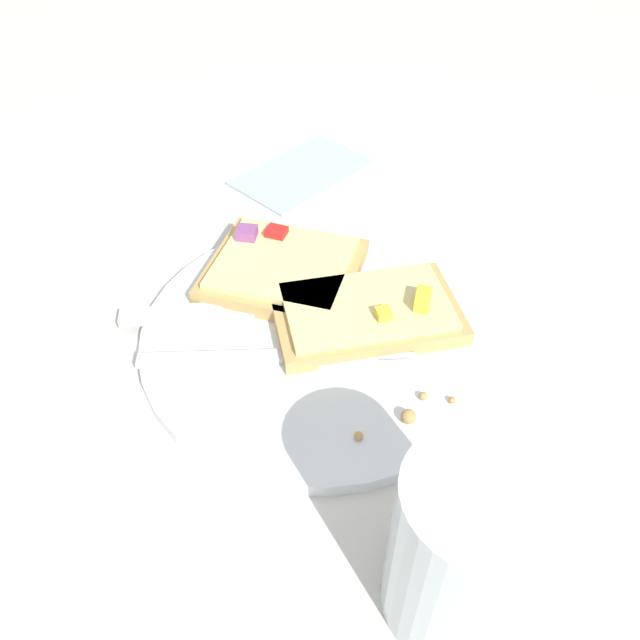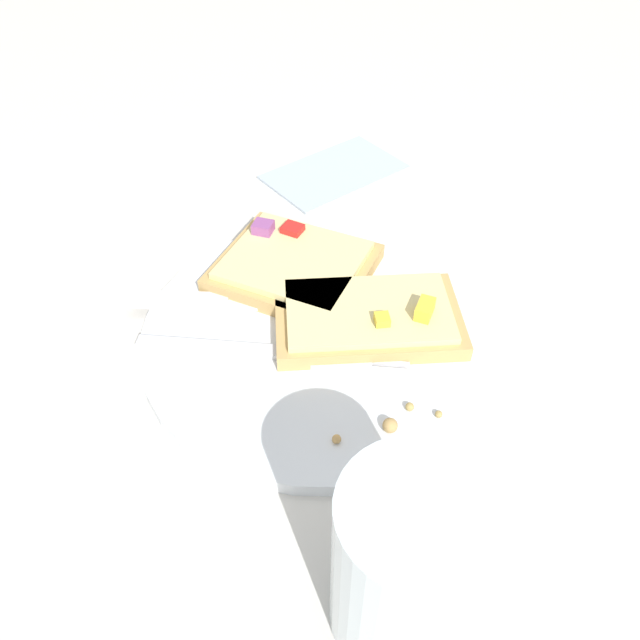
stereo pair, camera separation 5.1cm
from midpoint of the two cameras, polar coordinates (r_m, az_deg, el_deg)
The scene contains 9 objects.
ground_plane at distance 0.52m, azimuth 2.77°, elevation -1.86°, with size 4.00×4.00×0.00m, color beige.
plate at distance 0.52m, azimuth 2.80°, elevation -1.40°, with size 0.30×0.30×0.01m.
fork at distance 0.49m, azimuth -0.07°, elevation -3.19°, with size 0.17×0.16×0.01m.
knife at distance 0.54m, azimuth -4.73°, elevation 1.57°, with size 0.19×0.16×0.01m.
pizza_slice_main at distance 0.51m, azimuth 7.32°, elevation 0.12°, with size 0.18×0.16×0.03m.
pizza_slice_corner at distance 0.56m, azimuth 0.20°, elevation 4.88°, with size 0.16×0.17×0.03m.
crumb_scatter at distance 0.45m, azimuth 9.56°, elevation -9.56°, with size 0.08×0.03×0.01m.
drinking_glass at distance 0.35m, azimuth 12.42°, elevation -21.48°, with size 0.08×0.08×0.12m.
napkin at distance 0.73m, azimuth 3.40°, elevation 13.36°, with size 0.15×0.09×0.01m.
Camera 2 is at (0.22, 0.29, 0.38)m, focal length 35.00 mm.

